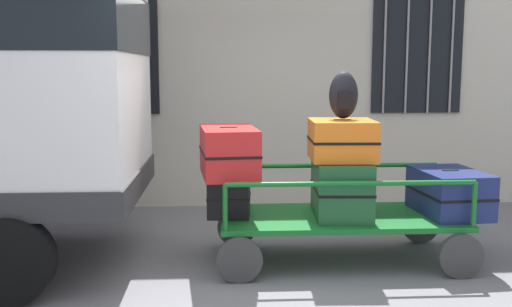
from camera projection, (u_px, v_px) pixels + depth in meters
The scene contains 10 objects.
ground_plane at pixel (266, 276), 5.31m from camera, with size 40.00×40.00×0.00m, color slate.
building_wall at pixel (251, 18), 7.83m from camera, with size 12.00×0.38×5.00m.
luggage_cart at pixel (340, 223), 5.68m from camera, with size 2.35×1.14×0.45m.
cart_railing at pixel (341, 179), 5.62m from camera, with size 2.24×1.01×0.42m.
suitcase_left_bottom at pixel (229, 196), 5.60m from camera, with size 0.43×0.40×0.39m.
suitcase_left_middle at pixel (229, 152), 5.56m from camera, with size 0.58×0.89×0.46m.
suitcase_midleft_bottom at pixel (341, 188), 5.60m from camera, with size 0.55×0.81×0.54m.
suitcase_midleft_middle at pixel (342, 140), 5.54m from camera, with size 0.62×0.64×0.38m.
suitcase_center_bottom at pixel (449, 192), 5.70m from camera, with size 0.63×0.87×0.43m.
backpack at pixel (344, 95), 5.55m from camera, with size 0.27×0.22×0.44m.
Camera 1 is at (-0.37, -5.09, 1.84)m, focal length 41.71 mm.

